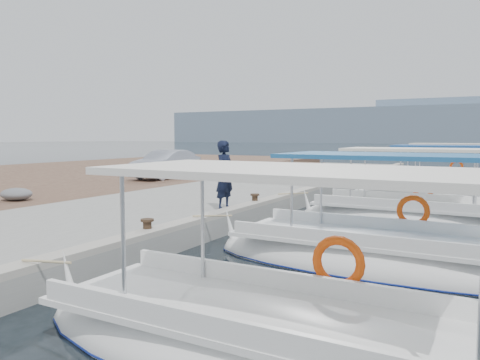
# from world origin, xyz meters

# --- Properties ---
(ground) EXTENTS (400.00, 400.00, 0.00)m
(ground) POSITION_xyz_m (0.00, 0.00, 0.00)
(ground) COLOR black
(ground) RESTS_ON ground
(concrete_quay) EXTENTS (6.00, 40.00, 0.50)m
(concrete_quay) POSITION_xyz_m (-3.00, 5.00, 0.25)
(concrete_quay) COLOR gray
(concrete_quay) RESTS_ON ground
(quay_curb) EXTENTS (0.44, 40.00, 0.12)m
(quay_curb) POSITION_xyz_m (-0.22, 5.00, 0.56)
(quay_curb) COLOR #A29C90
(quay_curb) RESTS_ON concrete_quay
(cobblestone_strip) EXTENTS (4.00, 40.00, 0.50)m
(cobblestone_strip) POSITION_xyz_m (-8.00, 5.00, 0.25)
(cobblestone_strip) COLOR #50362A
(cobblestone_strip) RESTS_ON ground
(land_backing) EXTENTS (16.00, 60.00, 0.48)m
(land_backing) POSITION_xyz_m (-18.00, 5.00, 0.24)
(land_backing) COLOR #50362A
(land_backing) RESTS_ON ground
(fishing_caique_a) EXTENTS (7.06, 2.14, 2.83)m
(fishing_caique_a) POSITION_xyz_m (4.12, -6.51, 0.12)
(fishing_caique_a) COLOR white
(fishing_caique_a) RESTS_ON ground
(fishing_caique_b) EXTENTS (7.38, 2.34, 2.83)m
(fishing_caique_b) POSITION_xyz_m (4.28, -1.87, 0.12)
(fishing_caique_b) COLOR white
(fishing_caique_b) RESTS_ON ground
(fishing_caique_c) EXTENTS (6.47, 2.23, 2.83)m
(fishing_caique_c) POSITION_xyz_m (3.82, 3.11, 0.13)
(fishing_caique_c) COLOR white
(fishing_caique_c) RESTS_ON ground
(fishing_caique_d) EXTENTS (7.86, 2.34, 2.83)m
(fishing_caique_d) POSITION_xyz_m (4.63, 8.85, 0.18)
(fishing_caique_d) COLOR white
(fishing_caique_d) RESTS_ON ground
(fishing_caique_e) EXTENTS (6.64, 2.10, 2.83)m
(fishing_caique_e) POSITION_xyz_m (3.91, 14.77, 0.13)
(fishing_caique_e) COLOR white
(fishing_caique_e) RESTS_ON ground
(mooring_bollards) EXTENTS (0.28, 20.28, 0.33)m
(mooring_bollards) POSITION_xyz_m (-0.35, 1.50, 0.69)
(mooring_bollards) COLOR black
(mooring_bollards) RESTS_ON concrete_quay
(fisherman) EXTENTS (0.48, 0.72, 1.96)m
(fisherman) POSITION_xyz_m (-0.60, 0.16, 1.48)
(fisherman) COLOR black
(fisherman) RESTS_ON concrete_quay
(parked_car) EXTENTS (1.61, 4.30, 1.40)m
(parked_car) POSITION_xyz_m (-8.38, 7.45, 1.20)
(parked_car) COLOR silver
(parked_car) RESTS_ON cobblestone_strip
(tarp_bundle) EXTENTS (1.10, 0.90, 0.40)m
(tarp_bundle) POSITION_xyz_m (-7.57, -1.42, 0.70)
(tarp_bundle) COLOR slate
(tarp_bundle) RESTS_ON cobblestone_strip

